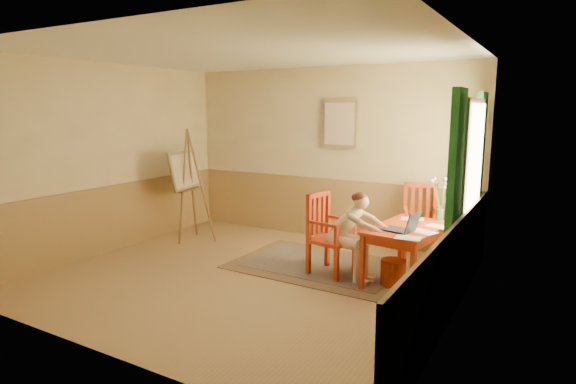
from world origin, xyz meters
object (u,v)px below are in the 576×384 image
Objects in this scene: chair_back at (420,221)px; laptop at (402,227)px; figure at (350,231)px; easel at (187,175)px; table at (407,234)px; chair_left at (328,234)px.

laptop is at bearing -84.40° from chair_back.
laptop is at bearing -4.14° from figure.
table is at bearing -2.78° from easel.
chair_left reaches higher than table.
laptop is (0.67, -0.05, 0.14)m from figure.
laptop is 0.25× the size of easel.
table is at bearing 10.26° from chair_left.
chair_left is 0.94× the size of figure.
laptop is (0.99, -0.10, 0.24)m from chair_left.
chair_left is (-0.98, -0.18, -0.10)m from table.
easel is (-2.70, 0.36, 0.55)m from chair_left.
figure is 0.62× the size of easel.
chair_back is 0.94× the size of figure.
figure is at bearing -7.71° from easel.
easel is at bearing 177.22° from table.
chair_back is (0.85, 1.29, 0.00)m from chair_left.
table is 1.19× the size of chair_back.
table is 1.12m from chair_back.
easel reaches higher than figure.
chair_back reaches higher than table.
table is 0.69m from figure.
chair_back reaches higher than chair_left.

